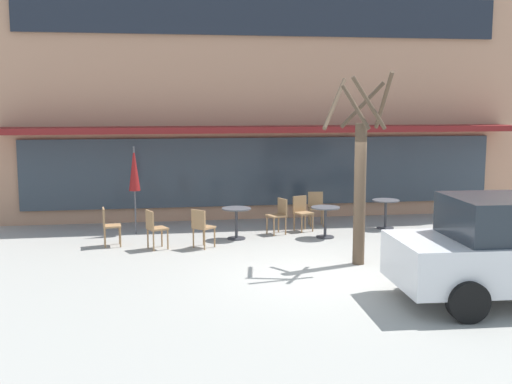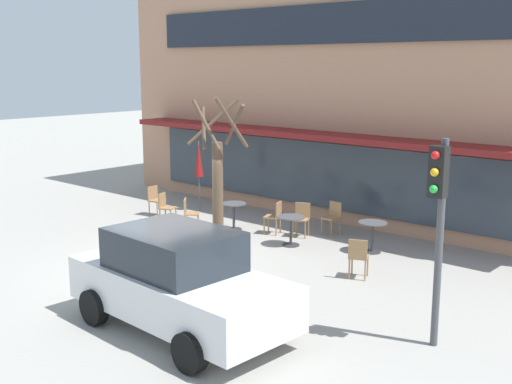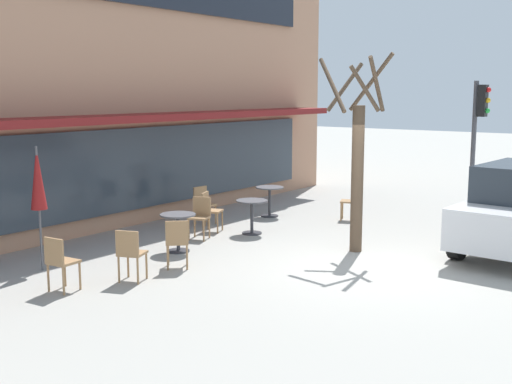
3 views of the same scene
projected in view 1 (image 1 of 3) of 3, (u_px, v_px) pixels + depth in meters
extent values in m
plane|color=#9E9B93|center=(318.00, 274.00, 12.34)|extent=(80.00, 80.00, 0.00)
cube|color=tan|center=(244.00, 83.00, 21.57)|extent=(16.55, 8.00, 7.80)
cube|color=maroon|center=(268.00, 129.00, 17.31)|extent=(14.07, 1.10, 0.16)
cube|color=#1E232D|center=(265.00, 15.00, 17.36)|extent=(13.24, 0.10, 1.10)
cube|color=#2D3842|center=(265.00, 171.00, 17.96)|extent=(13.24, 0.10, 1.90)
cylinder|color=#333338|center=(325.00, 237.00, 15.65)|extent=(0.44, 0.44, 0.03)
cylinder|color=#333338|center=(325.00, 222.00, 15.60)|extent=(0.07, 0.07, 0.70)
cylinder|color=#4C4C51|center=(325.00, 207.00, 15.55)|extent=(0.70, 0.70, 0.03)
cylinder|color=#333338|center=(236.00, 238.00, 15.49)|extent=(0.44, 0.44, 0.03)
cylinder|color=#333338|center=(236.00, 224.00, 15.44)|extent=(0.07, 0.07, 0.70)
cylinder|color=#4C4C51|center=(236.00, 209.00, 15.39)|extent=(0.70, 0.70, 0.03)
cylinder|color=#333338|center=(385.00, 228.00, 16.77)|extent=(0.44, 0.44, 0.03)
cylinder|color=#333338|center=(385.00, 214.00, 16.72)|extent=(0.07, 0.07, 0.70)
cylinder|color=#4C4C51|center=(386.00, 200.00, 16.67)|extent=(0.70, 0.70, 0.03)
cylinder|color=#4C4C51|center=(135.00, 191.00, 15.93)|extent=(0.04, 0.04, 2.20)
cone|color=maroon|center=(134.00, 169.00, 15.85)|extent=(0.28, 0.28, 1.10)
cylinder|color=#9E754C|center=(162.00, 237.00, 14.65)|extent=(0.04, 0.04, 0.45)
cylinder|color=#9E754C|center=(168.00, 240.00, 14.36)|extent=(0.04, 0.04, 0.45)
cylinder|color=#9E754C|center=(148.00, 239.00, 14.48)|extent=(0.04, 0.04, 0.45)
cylinder|color=#9E754C|center=(154.00, 241.00, 14.19)|extent=(0.04, 0.04, 0.45)
cube|color=#9E754C|center=(158.00, 228.00, 14.38)|extent=(0.52, 0.52, 0.04)
cube|color=#9E754C|center=(150.00, 220.00, 14.26)|extent=(0.19, 0.39, 0.40)
cylinder|color=#9E754C|center=(274.00, 227.00, 15.78)|extent=(0.04, 0.04, 0.45)
cylinder|color=#9E754C|center=(267.00, 225.00, 16.08)|extent=(0.04, 0.04, 0.45)
cylinder|color=#9E754C|center=(286.00, 226.00, 15.95)|extent=(0.04, 0.04, 0.45)
cylinder|color=#9E754C|center=(278.00, 224.00, 16.24)|extent=(0.04, 0.04, 0.45)
cube|color=#9E754C|center=(276.00, 216.00, 15.98)|extent=(0.52, 0.52, 0.04)
cube|color=#9E754C|center=(282.00, 206.00, 16.04)|extent=(0.18, 0.39, 0.40)
cylinder|color=#9E754C|center=(204.00, 236.00, 14.79)|extent=(0.04, 0.04, 0.45)
cylinder|color=#9E754C|center=(215.00, 238.00, 14.58)|extent=(0.04, 0.04, 0.45)
cylinder|color=#9E754C|center=(193.00, 238.00, 14.52)|extent=(0.04, 0.04, 0.45)
cylinder|color=#9E754C|center=(205.00, 240.00, 14.32)|extent=(0.04, 0.04, 0.45)
cube|color=#9E754C|center=(204.00, 227.00, 14.52)|extent=(0.57, 0.57, 0.04)
cube|color=#9E754C|center=(198.00, 219.00, 14.35)|extent=(0.30, 0.32, 0.40)
cylinder|color=#9E754C|center=(434.00, 233.00, 15.12)|extent=(0.04, 0.04, 0.45)
cylinder|color=#9E754C|center=(444.00, 231.00, 15.30)|extent=(0.04, 0.04, 0.45)
cylinder|color=#9E754C|center=(445.00, 235.00, 14.84)|extent=(0.04, 0.04, 0.45)
cylinder|color=#9E754C|center=(455.00, 234.00, 15.02)|extent=(0.04, 0.04, 0.45)
cube|color=#9E754C|center=(445.00, 223.00, 15.04)|extent=(0.52, 0.52, 0.04)
cube|color=#9E754C|center=(452.00, 215.00, 14.86)|extent=(0.38, 0.19, 0.40)
cylinder|color=#9E754C|center=(323.00, 218.00, 16.97)|extent=(0.04, 0.04, 0.45)
cylinder|color=#9E754C|center=(311.00, 219.00, 16.95)|extent=(0.04, 0.04, 0.45)
cylinder|color=#9E754C|center=(322.00, 216.00, 17.30)|extent=(0.04, 0.04, 0.45)
cylinder|color=#9E754C|center=(309.00, 216.00, 17.29)|extent=(0.04, 0.04, 0.45)
cube|color=#9E754C|center=(316.00, 208.00, 17.09)|extent=(0.44, 0.44, 0.04)
cube|color=#9E754C|center=(315.00, 199.00, 17.24)|extent=(0.40, 0.08, 0.40)
cylinder|color=#9E754C|center=(120.00, 235.00, 14.91)|extent=(0.04, 0.04, 0.45)
cylinder|color=#9E754C|center=(120.00, 237.00, 14.59)|extent=(0.04, 0.04, 0.45)
cylinder|color=#9E754C|center=(105.00, 235.00, 14.83)|extent=(0.04, 0.04, 0.45)
cylinder|color=#9E754C|center=(105.00, 238.00, 14.50)|extent=(0.04, 0.04, 0.45)
cube|color=#9E754C|center=(112.00, 226.00, 14.67)|extent=(0.44, 0.44, 0.04)
cube|color=#9E754C|center=(104.00, 217.00, 14.60)|extent=(0.08, 0.40, 0.40)
cylinder|color=#9E754C|center=(313.00, 223.00, 16.34)|extent=(0.04, 0.04, 0.45)
cylinder|color=#9E754C|center=(302.00, 224.00, 16.17)|extent=(0.04, 0.04, 0.45)
cylinder|color=#9E754C|center=(305.00, 221.00, 16.63)|extent=(0.04, 0.04, 0.45)
cylinder|color=#9E754C|center=(294.00, 222.00, 16.45)|extent=(0.04, 0.04, 0.45)
cube|color=#9E754C|center=(304.00, 213.00, 16.36)|extent=(0.52, 0.52, 0.04)
cube|color=#9E754C|center=(300.00, 204.00, 16.48)|extent=(0.39, 0.19, 0.40)
cylinder|color=black|center=(423.00, 270.00, 11.38)|extent=(0.65, 0.25, 0.64)
cylinder|color=black|center=(468.00, 302.00, 9.61)|extent=(0.65, 0.25, 0.64)
cylinder|color=brown|center=(360.00, 195.00, 12.92)|extent=(0.24, 0.24, 2.87)
cylinder|color=brown|center=(384.00, 101.00, 12.71)|extent=(0.11, 0.96, 1.14)
cylinder|color=brown|center=(362.00, 105.00, 13.08)|extent=(0.87, 0.38, 0.96)
cylinder|color=brown|center=(335.00, 103.00, 12.92)|extent=(0.76, 1.00, 1.04)
cylinder|color=brown|center=(356.00, 107.00, 12.44)|extent=(0.52, 0.49, 0.88)
cylinder|color=brown|center=(369.00, 103.00, 12.33)|extent=(0.76, 0.14, 1.04)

